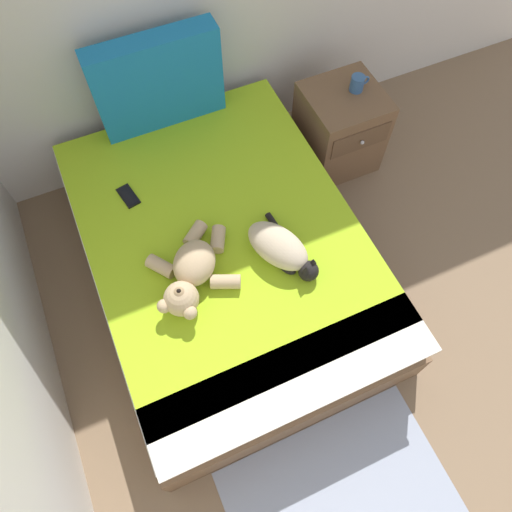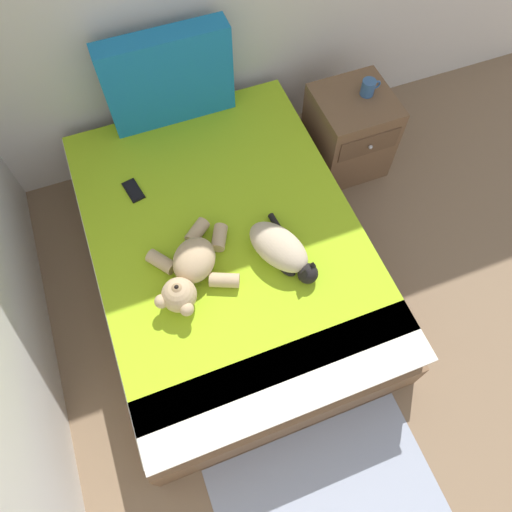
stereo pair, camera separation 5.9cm
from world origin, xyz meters
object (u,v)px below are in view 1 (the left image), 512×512
Objects in this scene: teddy_bear at (191,274)px; cell_phone at (128,196)px; patterned_cushion at (158,82)px; cat at (281,248)px; nightstand at (339,129)px; mug at (358,83)px; bed at (226,256)px.

teddy_bear is 0.62m from cell_phone.
cell_phone is at bearing -128.85° from patterned_cushion.
cat is 2.78× the size of cell_phone.
nightstand reaches higher than cell_phone.
teddy_bear is at bearing 173.95° from cat.
teddy_bear is 0.94× the size of nightstand.
mug is (1.44, 0.13, 0.12)m from cell_phone.
bed is at bearing -152.76° from mug.
bed is 0.44m from cat.
cat is at bearing -137.72° from mug.
mug is at bearing 29.42° from teddy_bear.
teddy_bear is at bearing -76.98° from cell_phone.
patterned_cushion is 1.10m from teddy_bear.
bed is at bearing 38.25° from teddy_bear.
cat is at bearing -6.05° from teddy_bear.
nightstand is (0.79, 0.76, -0.26)m from cat.
cell_phone is 0.29× the size of nightstand.
cell_phone is 1.39m from nightstand.
nightstand is (1.37, 0.11, -0.20)m from cell_phone.
patterned_cushion reaches higher than mug.
bed is at bearing -151.84° from nightstand.
patterned_cushion is at bearing 51.15° from cell_phone.
mug is (1.07, 0.55, 0.36)m from bed.
cat is at bearing -78.86° from patterned_cushion.
teddy_bear is (-0.23, -0.18, 0.31)m from bed.
nightstand is at bearing -18.70° from patterned_cushion.
mug is (1.30, 0.74, 0.05)m from teddy_bear.
cell_phone is at bearing -175.21° from nightstand.
teddy_bear is at bearing -102.10° from patterned_cushion.
bed is at bearing 132.13° from cat.
patterned_cushion is 1.29× the size of nightstand.
patterned_cushion reaches higher than bed.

